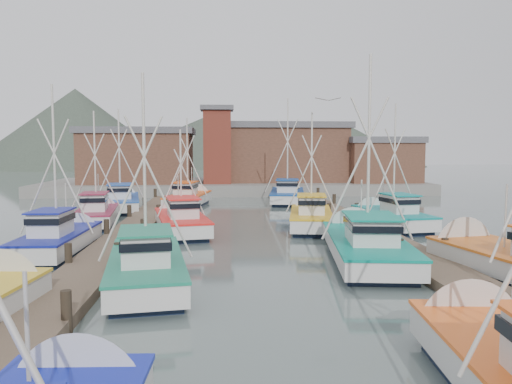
{
  "coord_description": "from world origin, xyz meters",
  "views": [
    {
      "loc": [
        -1.77,
        -22.73,
        5.09
      ],
      "look_at": [
        0.32,
        5.63,
        2.6
      ],
      "focal_mm": 35.0,
      "sensor_mm": 36.0,
      "label": 1
    }
  ],
  "objects": [
    {
      "name": "shed_center",
      "position": [
        6.0,
        37.0,
        4.69
      ],
      "size": [
        14.84,
        9.54,
        6.9
      ],
      "color": "brown",
      "rests_on": "quay"
    },
    {
      "name": "shed_right",
      "position": [
        17.0,
        34.0,
        3.84
      ],
      "size": [
        8.48,
        6.36,
        5.2
      ],
      "color": "brown",
      "rests_on": "quay"
    },
    {
      "name": "dock_left",
      "position": [
        -7.0,
        4.04,
        0.21
      ],
      "size": [
        2.3,
        46.0,
        1.5
      ],
      "color": "brown",
      "rests_on": "ground"
    },
    {
      "name": "gull_far",
      "position": [
        4.65,
        6.65,
        7.97
      ],
      "size": [
        1.55,
        0.64,
        0.24
      ],
      "rotation": [
        0.0,
        0.0,
        -0.17
      ],
      "color": "slate",
      "rests_on": "ground"
    },
    {
      "name": "lookout_tower",
      "position": [
        -2.0,
        33.0,
        5.55
      ],
      "size": [
        3.6,
        3.6,
        8.5
      ],
      "color": "maroon",
      "rests_on": "quay"
    },
    {
      "name": "boat_11",
      "position": [
        9.19,
        8.67,
        0.68
      ],
      "size": [
        3.48,
        8.19,
        8.5
      ],
      "rotation": [
        0.0,
        0.0,
        0.14
      ],
      "color": "black",
      "rests_on": "ground"
    },
    {
      "name": "boat_12",
      "position": [
        -4.42,
        21.37,
        0.68
      ],
      "size": [
        3.97,
        8.85,
        8.43
      ],
      "rotation": [
        0.0,
        0.0,
        -0.17
      ],
      "color": "black",
      "rests_on": "ground"
    },
    {
      "name": "boat_14",
      "position": [
        -10.0,
        19.29,
        0.68
      ],
      "size": [
        4.36,
        9.62,
        9.09
      ],
      "rotation": [
        0.0,
        0.0,
        0.17
      ],
      "color": "black",
      "rests_on": "ground"
    },
    {
      "name": "shed_left",
      "position": [
        -11.0,
        35.0,
        4.34
      ],
      "size": [
        12.72,
        8.48,
        6.2
      ],
      "color": "brown",
      "rests_on": "quay"
    },
    {
      "name": "distant_hills",
      "position": [
        -12.76,
        122.59,
        0.0
      ],
      "size": [
        175.0,
        140.0,
        42.0
      ],
      "color": "#455244",
      "rests_on": "ground"
    },
    {
      "name": "dock_right",
      "position": [
        7.0,
        4.04,
        0.21
      ],
      "size": [
        2.3,
        46.0,
        1.5
      ],
      "color": "brown",
      "rests_on": "ground"
    },
    {
      "name": "boat_4",
      "position": [
        -4.56,
        -3.89,
        0.68
      ],
      "size": [
        3.76,
        8.74,
        8.45
      ],
      "rotation": [
        0.0,
        0.0,
        0.14
      ],
      "color": "black",
      "rests_on": "ground"
    },
    {
      "name": "ground",
      "position": [
        0.0,
        0.0,
        0.0
      ],
      "size": [
        260.0,
        260.0,
        0.0
      ],
      "primitive_type": "plane",
      "color": "#536360",
      "rests_on": "ground"
    },
    {
      "name": "boat_6",
      "position": [
        -9.48,
        1.89,
        0.68
      ],
      "size": [
        3.45,
        7.7,
        8.6
      ],
      "rotation": [
        0.0,
        0.0,
        -0.03
      ],
      "color": "black",
      "rests_on": "ground"
    },
    {
      "name": "boat_10",
      "position": [
        -9.93,
        11.04,
        0.68
      ],
      "size": [
        3.26,
        7.92,
        8.07
      ],
      "rotation": [
        0.0,
        0.0,
        0.12
      ],
      "color": "black",
      "rests_on": "ground"
    },
    {
      "name": "boat_5",
      "position": [
        4.86,
        -0.51,
        0.68
      ],
      "size": [
        4.3,
        10.2,
        10.05
      ],
      "rotation": [
        0.0,
        0.0,
        -0.13
      ],
      "color": "black",
      "rests_on": "ground"
    },
    {
      "name": "boat_9",
      "position": [
        4.09,
        8.7,
        0.68
      ],
      "size": [
        3.79,
        8.48,
        7.97
      ],
      "rotation": [
        0.0,
        0.0,
        -0.17
      ],
      "color": "black",
      "rests_on": "ground"
    },
    {
      "name": "boat_8",
      "position": [
        -4.18,
        7.69,
        0.67
      ],
      "size": [
        4.08,
        8.84,
        6.9
      ],
      "rotation": [
        0.0,
        0.0,
        0.18
      ],
      "color": "black",
      "rests_on": "ground"
    },
    {
      "name": "boat_13",
      "position": [
        4.69,
        24.22,
        0.69
      ],
      "size": [
        4.3,
        9.92,
        10.62
      ],
      "rotation": [
        0.0,
        0.0,
        -0.14
      ],
      "color": "black",
      "rests_on": "ground"
    },
    {
      "name": "quay",
      "position": [
        0.0,
        37.0,
        0.6
      ],
      "size": [
        44.0,
        16.0,
        1.2
      ],
      "primitive_type": "cube",
      "color": "slate",
      "rests_on": "ground"
    }
  ]
}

